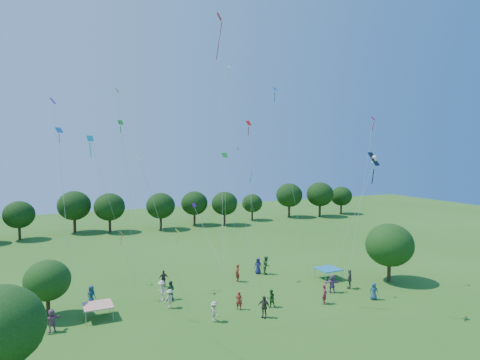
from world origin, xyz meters
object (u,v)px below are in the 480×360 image
at_px(near_tree_east, 390,245).
at_px(pirate_kite, 373,161).
at_px(tent_blue, 328,269).
at_px(tent_red_stripe, 98,305).
at_px(near_tree_north, 47,280).
at_px(red_high_kite, 220,71).

distance_m(near_tree_east, pirate_kite, 13.29).
bearing_deg(tent_blue, pirate_kite, -107.45).
distance_m(near_tree_east, tent_red_stripe, 27.89).
distance_m(near_tree_north, tent_blue, 26.27).
xyz_separation_m(pirate_kite, red_high_kite, (-10.16, 6.46, 7.16)).
height_order(tent_blue, pirate_kite, pirate_kite).
distance_m(near_tree_north, pirate_kite, 27.21).
height_order(near_tree_north, near_tree_east, near_tree_east).
distance_m(near_tree_north, red_high_kite, 21.48).
relative_size(tent_blue, pirate_kite, 0.19).
relative_size(near_tree_north, pirate_kite, 0.39).
bearing_deg(red_high_kite, near_tree_east, -0.92).
distance_m(tent_blue, pirate_kite, 15.05).
xyz_separation_m(tent_red_stripe, red_high_kite, (9.49, -2.32, 18.49)).
height_order(near_tree_north, tent_red_stripe, near_tree_north).
distance_m(near_tree_north, near_tree_east, 31.52).
bearing_deg(near_tree_east, red_high_kite, 179.08).
relative_size(near_tree_east, tent_red_stripe, 2.66).
bearing_deg(red_high_kite, near_tree_north, 162.07).
distance_m(tent_red_stripe, red_high_kite, 20.91).
bearing_deg(pirate_kite, tent_blue, 72.55).
bearing_deg(tent_red_stripe, pirate_kite, -24.09).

